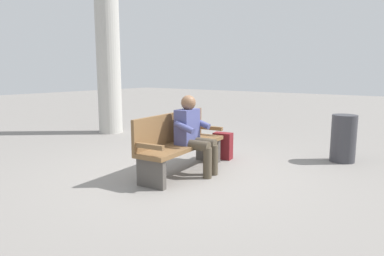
% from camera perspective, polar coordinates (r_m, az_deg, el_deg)
% --- Properties ---
extents(ground_plane, '(40.00, 40.00, 0.00)m').
position_cam_1_polar(ground_plane, '(5.35, -1.44, -7.30)').
color(ground_plane, gray).
extents(bench_near, '(1.84, 0.66, 0.90)m').
position_cam_1_polar(bench_near, '(5.27, -2.12, -2.40)').
color(bench_near, brown).
rests_on(bench_near, ground).
extents(person_seated, '(0.60, 0.60, 1.18)m').
position_cam_1_polar(person_seated, '(5.15, 0.27, -0.75)').
color(person_seated, '#474C84').
rests_on(person_seated, ground).
extents(backpack, '(0.27, 0.34, 0.46)m').
position_cam_1_polar(backpack, '(6.13, 5.10, -2.96)').
color(backpack, maroon).
rests_on(backpack, ground).
extents(support_pillar, '(0.58, 0.58, 3.28)m').
position_cam_1_polar(support_pillar, '(8.88, -13.51, 9.77)').
color(support_pillar, '#B2AFA8').
rests_on(support_pillar, ground).
extents(trash_bin, '(0.41, 0.41, 0.80)m').
position_cam_1_polar(trash_bin, '(6.43, 23.59, -1.57)').
color(trash_bin, '#38383D').
rests_on(trash_bin, ground).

